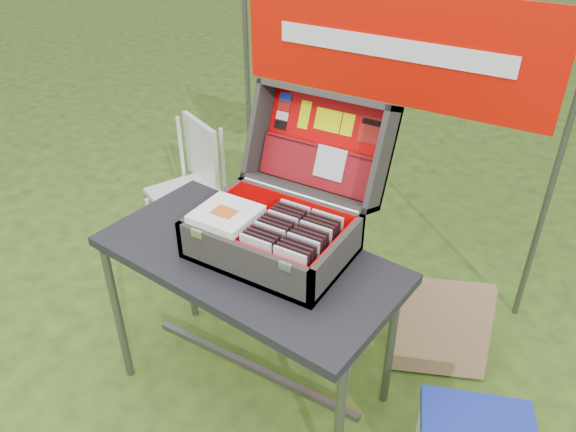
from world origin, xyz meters
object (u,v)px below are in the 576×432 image
Objects in this scene: chair at (186,196)px; suitcase at (280,189)px; table at (251,326)px; cardboard_box at (441,328)px.

suitcase is at bearing -4.56° from chair.
chair reaches higher than table.
table is at bearing -161.94° from cardboard_box.
suitcase is (0.07, 0.12, 0.64)m from table.
suitcase is at bearing -165.33° from cardboard_box.
suitcase is 1.09m from cardboard_box.
suitcase is 1.30× the size of cardboard_box.
chair reaches higher than cardboard_box.
cardboard_box is (1.59, -0.09, -0.18)m from chair.
table is at bearing -121.32° from suitcase.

